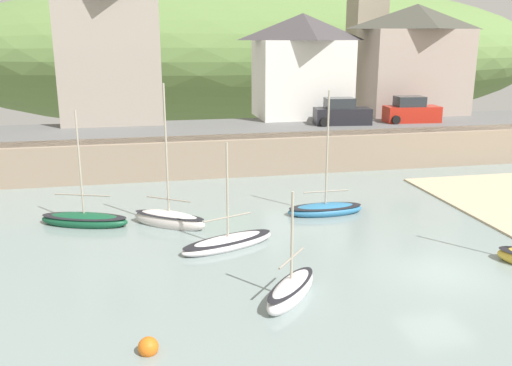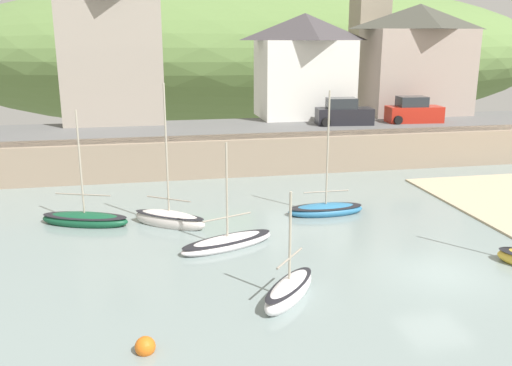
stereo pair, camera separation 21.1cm
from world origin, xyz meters
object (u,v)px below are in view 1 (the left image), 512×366
at_px(parked_car_near_slipway, 342,113).
at_px(dinghy_open_wooden, 325,209).
at_px(waterfront_building_left, 109,44).
at_px(waterfront_building_right, 414,59).
at_px(mooring_buoy, 148,347).
at_px(waterfront_building_centre, 302,65).
at_px(parked_car_by_wall, 411,111).
at_px(sailboat_blue_trim, 291,290).
at_px(sailboat_nearest_shore, 169,219).
at_px(sailboat_white_hull, 84,220).
at_px(church_with_spire, 368,5).
at_px(fishing_boat_green, 228,242).

bearing_deg(parked_car_near_slipway, dinghy_open_wooden, -106.68).
relative_size(waterfront_building_left, waterfront_building_right, 1.29).
bearing_deg(mooring_buoy, waterfront_building_centre, 65.87).
bearing_deg(parked_car_by_wall, sailboat_blue_trim, -120.46).
relative_size(sailboat_nearest_shore, parked_car_near_slipway, 1.61).
xyz_separation_m(sailboat_white_hull, sailboat_nearest_shore, (3.94, -1.01, 0.08)).
distance_m(sailboat_nearest_shore, mooring_buoy, 10.79).
height_order(church_with_spire, dinghy_open_wooden, church_with_spire).
xyz_separation_m(waterfront_building_centre, fishing_boat_green, (-9.34, -21.05, -6.28)).
xyz_separation_m(waterfront_building_right, parked_car_near_slipway, (-7.83, -4.50, -3.69)).
bearing_deg(sailboat_white_hull, church_with_spire, 62.61).
relative_size(sailboat_blue_trim, parked_car_by_wall, 0.95).
distance_m(waterfront_building_right, dinghy_open_wooden, 23.07).
height_order(church_with_spire, sailboat_blue_trim, church_with_spire).
xyz_separation_m(dinghy_open_wooden, sailboat_nearest_shore, (-7.81, -0.29, 0.09)).
xyz_separation_m(dinghy_open_wooden, mooring_buoy, (-8.98, -11.01, -0.07)).
height_order(sailboat_white_hull, mooring_buoy, sailboat_white_hull).
bearing_deg(fishing_boat_green, parked_car_by_wall, 23.12).
bearing_deg(church_with_spire, sailboat_nearest_shore, -130.45).
distance_m(waterfront_building_left, church_with_spire, 22.27).
distance_m(sailboat_white_hull, parked_car_by_wall, 26.19).
height_order(waterfront_building_right, fishing_boat_green, waterfront_building_right).
relative_size(parked_car_near_slipway, parked_car_by_wall, 1.01).
xyz_separation_m(sailboat_nearest_shore, mooring_buoy, (-1.16, -10.73, -0.16)).
xyz_separation_m(waterfront_building_left, parked_car_by_wall, (22.05, -4.50, -4.98)).
xyz_separation_m(fishing_boat_green, dinghy_open_wooden, (5.52, 3.51, 0.03)).
height_order(waterfront_building_right, dinghy_open_wooden, waterfront_building_right).
distance_m(sailboat_nearest_shore, parked_car_by_wall, 23.37).
xyz_separation_m(church_with_spire, parked_car_near_slipway, (-5.20, -8.50, -8.12)).
relative_size(waterfront_building_right, parked_car_by_wall, 2.09).
xyz_separation_m(waterfront_building_left, church_with_spire, (21.68, 4.00, 3.15)).
bearing_deg(fishing_boat_green, mooring_buoy, -136.39).
relative_size(waterfront_building_centre, parked_car_by_wall, 1.90).
bearing_deg(church_with_spire, parked_car_near_slipway, -121.44).
xyz_separation_m(sailboat_white_hull, parked_car_near_slipway, (17.35, 12.32, 2.94)).
relative_size(church_with_spire, sailboat_white_hull, 3.08).
relative_size(waterfront_building_centre, sailboat_blue_trim, 2.00).
xyz_separation_m(sailboat_blue_trim, parked_car_near_slipway, (9.76, 21.68, 2.89)).
height_order(waterfront_building_centre, sailboat_white_hull, waterfront_building_centre).
bearing_deg(fishing_boat_green, church_with_spire, 35.27).
relative_size(waterfront_building_right, fishing_boat_green, 1.90).
xyz_separation_m(waterfront_building_left, sailboat_white_hull, (-0.87, -16.82, -7.92)).
relative_size(sailboat_blue_trim, parked_car_near_slipway, 0.94).
bearing_deg(waterfront_building_centre, waterfront_building_left, -180.00).
bearing_deg(waterfront_building_left, fishing_boat_green, -75.69).
relative_size(dinghy_open_wooden, parked_car_near_slipway, 1.48).
height_order(parked_car_near_slipway, mooring_buoy, parked_car_near_slipway).
bearing_deg(church_with_spire, waterfront_building_right, -56.60).
height_order(waterfront_building_right, sailboat_blue_trim, waterfront_building_right).
relative_size(church_with_spire, mooring_buoy, 29.36).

